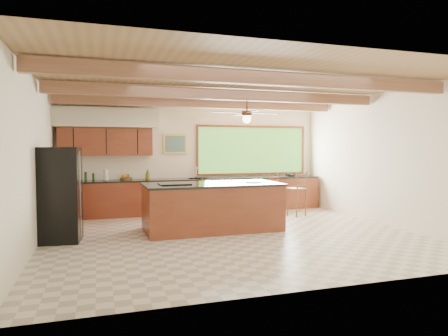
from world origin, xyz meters
name	(u,v)px	position (x,y,z in m)	size (l,w,h in m)	color
ground	(232,235)	(0.00, 0.00, 0.00)	(7.20, 7.20, 0.00)	beige
room_shell	(215,126)	(-0.17, 0.65, 2.21)	(7.27, 6.54, 3.02)	white
counter_run	(170,198)	(-0.82, 2.52, 0.46)	(7.12, 3.10, 1.22)	brown
island	(212,206)	(-0.25, 0.58, 0.50)	(2.88, 1.39, 1.02)	brown
refrigerator	(61,195)	(-3.22, 0.40, 0.88)	(0.75, 0.73, 1.76)	black
bar_stool_a	(207,193)	(0.11, 2.34, 0.59)	(0.38, 0.38, 1.00)	brown
bar_stool_b	(225,195)	(0.34, 1.54, 0.61)	(0.42, 0.42, 1.03)	brown
bar_stool_c	(298,190)	(2.29, 1.54, 0.68)	(0.51, 0.51, 1.15)	brown
bar_stool_d	(270,189)	(1.91, 2.39, 0.62)	(0.48, 0.48, 1.05)	brown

